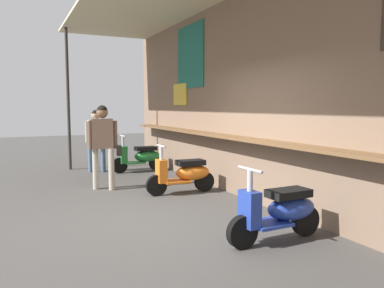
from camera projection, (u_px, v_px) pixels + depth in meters
ground_plane at (160, 220)px, 5.60m from camera, size 35.67×35.67×0.00m
market_stall_facade at (263, 76)px, 6.18m from camera, size 12.74×2.80×3.95m
scooter_green at (141, 157)px, 9.79m from camera, size 0.46×1.40×0.97m
scooter_orange at (185, 174)px, 7.33m from camera, size 0.47×1.40×0.97m
scooter_blue at (281, 211)px, 4.72m from camera, size 0.46×1.40×0.97m
shopper_with_handbag at (104, 138)px, 7.60m from camera, size 0.35×0.68×1.72m
shopper_browsing at (96, 134)px, 9.66m from camera, size 0.24×0.56×1.61m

